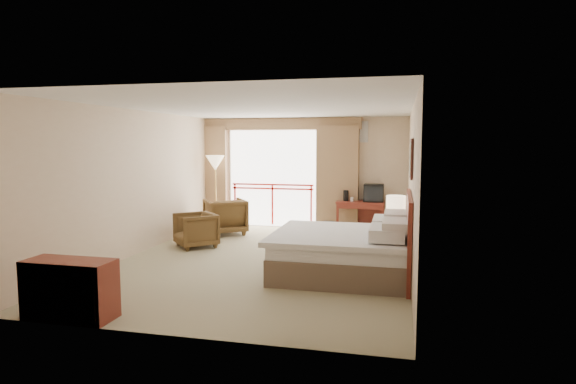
% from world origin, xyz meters
% --- Properties ---
extents(floor, '(7.00, 7.00, 0.00)m').
position_xyz_m(floor, '(0.00, 0.00, 0.00)').
color(floor, gray).
rests_on(floor, ground).
extents(ceiling, '(7.00, 7.00, 0.00)m').
position_xyz_m(ceiling, '(0.00, 0.00, 2.70)').
color(ceiling, white).
rests_on(ceiling, wall_back).
extents(wall_back, '(5.00, 0.00, 5.00)m').
position_xyz_m(wall_back, '(0.00, 3.50, 1.35)').
color(wall_back, beige).
rests_on(wall_back, ground).
extents(wall_front, '(5.00, 0.00, 5.00)m').
position_xyz_m(wall_front, '(0.00, -3.50, 1.35)').
color(wall_front, beige).
rests_on(wall_front, ground).
extents(wall_left, '(0.00, 7.00, 7.00)m').
position_xyz_m(wall_left, '(-2.50, 0.00, 1.35)').
color(wall_left, beige).
rests_on(wall_left, ground).
extents(wall_right, '(0.00, 7.00, 7.00)m').
position_xyz_m(wall_right, '(2.50, 0.00, 1.35)').
color(wall_right, beige).
rests_on(wall_right, ground).
extents(balcony_door, '(2.40, 0.00, 2.40)m').
position_xyz_m(balcony_door, '(-0.80, 3.48, 1.20)').
color(balcony_door, white).
rests_on(balcony_door, wall_back).
extents(balcony_railing, '(2.09, 0.03, 1.02)m').
position_xyz_m(balcony_railing, '(-0.80, 3.46, 0.81)').
color(balcony_railing, red).
rests_on(balcony_railing, wall_back).
extents(curtain_left, '(1.00, 0.26, 2.50)m').
position_xyz_m(curtain_left, '(-2.45, 3.35, 1.25)').
color(curtain_left, '#836244').
rests_on(curtain_left, wall_back).
extents(curtain_right, '(1.00, 0.26, 2.50)m').
position_xyz_m(curtain_right, '(0.85, 3.35, 1.25)').
color(curtain_right, '#836244').
rests_on(curtain_right, wall_back).
extents(valance, '(4.40, 0.22, 0.28)m').
position_xyz_m(valance, '(-0.80, 3.38, 2.55)').
color(valance, '#836244').
rests_on(valance, wall_back).
extents(hvac_vent, '(0.50, 0.04, 0.50)m').
position_xyz_m(hvac_vent, '(1.30, 3.47, 2.35)').
color(hvac_vent, silver).
rests_on(hvac_vent, wall_back).
extents(bed, '(2.13, 2.06, 0.97)m').
position_xyz_m(bed, '(1.50, -0.60, 0.38)').
color(bed, brown).
rests_on(bed, floor).
extents(headboard, '(0.06, 2.10, 1.30)m').
position_xyz_m(headboard, '(2.46, -0.60, 0.65)').
color(headboard, '#601811').
rests_on(headboard, wall_right).
extents(framed_art, '(0.04, 0.72, 0.60)m').
position_xyz_m(framed_art, '(2.47, -0.60, 1.85)').
color(framed_art, black).
rests_on(framed_art, wall_right).
extents(nightstand, '(0.41, 0.47, 0.53)m').
position_xyz_m(nightstand, '(2.25, 0.54, 0.27)').
color(nightstand, '#601811').
rests_on(nightstand, floor).
extents(table_lamp, '(0.34, 0.34, 0.60)m').
position_xyz_m(table_lamp, '(2.25, 0.59, 1.00)').
color(table_lamp, tan).
rests_on(table_lamp, nightstand).
extents(phone, '(0.17, 0.14, 0.08)m').
position_xyz_m(phone, '(2.20, 0.39, 0.57)').
color(phone, black).
rests_on(phone, nightstand).
extents(desk, '(1.11, 0.54, 0.73)m').
position_xyz_m(desk, '(1.42, 3.21, 0.57)').
color(desk, '#601811').
rests_on(desk, floor).
extents(tv, '(0.45, 0.36, 0.41)m').
position_xyz_m(tv, '(1.72, 3.15, 0.93)').
color(tv, black).
rests_on(tv, desk).
extents(coffee_maker, '(0.15, 0.15, 0.26)m').
position_xyz_m(coffee_maker, '(1.07, 3.16, 0.85)').
color(coffee_maker, black).
rests_on(coffee_maker, desk).
extents(cup, '(0.09, 0.09, 0.10)m').
position_xyz_m(cup, '(1.22, 3.11, 0.77)').
color(cup, white).
rests_on(cup, desk).
extents(wastebasket, '(0.27, 0.27, 0.32)m').
position_xyz_m(wastebasket, '(0.77, 2.53, 0.16)').
color(wastebasket, black).
rests_on(wastebasket, floor).
extents(armchair_far, '(1.22, 1.23, 0.81)m').
position_xyz_m(armchair_far, '(-1.59, 2.21, 0.00)').
color(armchair_far, '#4B341A').
rests_on(armchair_far, floor).
extents(armchair_near, '(1.06, 1.06, 0.69)m').
position_xyz_m(armchair_near, '(-1.66, 0.74, 0.00)').
color(armchair_near, '#4B341A').
rests_on(armchair_near, floor).
extents(side_table, '(0.45, 0.45, 0.49)m').
position_xyz_m(side_table, '(-1.85, 1.44, 0.33)').
color(side_table, black).
rests_on(side_table, floor).
extents(book, '(0.26, 0.29, 0.02)m').
position_xyz_m(book, '(-1.85, 1.44, 0.49)').
color(book, white).
rests_on(book, side_table).
extents(floor_lamp, '(0.46, 0.46, 1.79)m').
position_xyz_m(floor_lamp, '(-2.09, 2.90, 1.54)').
color(floor_lamp, tan).
rests_on(floor_lamp, floor).
extents(dresser, '(1.06, 0.45, 0.71)m').
position_xyz_m(dresser, '(-1.48, -3.30, 0.35)').
color(dresser, '#601811').
rests_on(dresser, floor).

